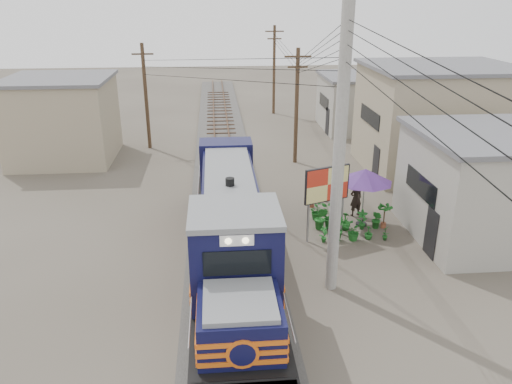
{
  "coord_description": "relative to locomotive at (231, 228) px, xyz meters",
  "views": [
    {
      "loc": [
        -0.52,
        -15.74,
        9.87
      ],
      "look_at": [
        1.13,
        3.53,
        2.2
      ],
      "focal_mm": 35.0,
      "sensor_mm": 36.0,
      "label": 1
    }
  ],
  "objects": [
    {
      "name": "track",
      "position": [
        0.0,
        8.71,
        -1.4
      ],
      "size": [
        1.15,
        70.0,
        0.12
      ],
      "color": "#51331E",
      "rests_on": "ground"
    },
    {
      "name": "wooden_pole_far",
      "position": [
        4.8,
        26.71,
        2.27
      ],
      "size": [
        1.6,
        0.24,
        7.5
      ],
      "color": "#4C3826",
      "rests_on": "ground"
    },
    {
      "name": "shophouse_front",
      "position": [
        11.5,
        1.71,
        0.7
      ],
      "size": [
        7.35,
        6.3,
        4.7
      ],
      "color": "gray",
      "rests_on": "ground"
    },
    {
      "name": "shophouse_mid",
      "position": [
        12.5,
        10.71,
        1.45
      ],
      "size": [
        8.4,
        7.35,
        6.2
      ],
      "color": "gray",
      "rests_on": "ground"
    },
    {
      "name": "shophouse_back",
      "position": [
        11.0,
        20.71,
        0.45
      ],
      "size": [
        6.3,
        6.3,
        4.2
      ],
      "color": "gray",
      "rests_on": "ground"
    },
    {
      "name": "power_lines",
      "position": [
        -0.14,
        7.21,
        5.9
      ],
      "size": [
        9.65,
        19.0,
        3.3
      ],
      "color": "black",
      "rests_on": "ground"
    },
    {
      "name": "utility_pole_main",
      "position": [
        3.5,
        -1.79,
        3.34
      ],
      "size": [
        0.4,
        0.4,
        10.0
      ],
      "color": "#9E9B93",
      "rests_on": "ground"
    },
    {
      "name": "wooden_pole_left",
      "position": [
        -5.0,
        16.71,
        2.01
      ],
      "size": [
        1.6,
        0.24,
        7.0
      ],
      "color": "#4C3826",
      "rests_on": "ground"
    },
    {
      "name": "billboard",
      "position": [
        4.11,
        2.13,
        0.73
      ],
      "size": [
        2.02,
        0.85,
        3.26
      ],
      "rotation": [
        0.0,
        0.0,
        0.36
      ],
      "color": "#99999E",
      "rests_on": "ground"
    },
    {
      "name": "market_umbrella",
      "position": [
        6.08,
        3.25,
        0.74
      ],
      "size": [
        2.49,
        2.49,
        2.73
      ],
      "rotation": [
        0.0,
        0.0,
        0.0
      ],
      "color": "black",
      "rests_on": "ground"
    },
    {
      "name": "shophouse_left",
      "position": [
        -10.0,
        14.71,
        0.95
      ],
      "size": [
        6.3,
        6.3,
        5.2
      ],
      "color": "gray",
      "rests_on": "ground"
    },
    {
      "name": "plant_nursery",
      "position": [
        4.85,
        2.76,
        -1.19
      ],
      "size": [
        3.17,
        3.03,
        1.08
      ],
      "color": "#1C6420",
      "rests_on": "ground"
    },
    {
      "name": "vendor",
      "position": [
        6.07,
        4.34,
        -0.79
      ],
      "size": [
        0.73,
        0.59,
        1.74
      ],
      "primitive_type": "imported",
      "rotation": [
        0.0,
        0.0,
        3.45
      ],
      "color": "black",
      "rests_on": "ground"
    },
    {
      "name": "ground",
      "position": [
        0.0,
        -1.29,
        -1.66
      ],
      "size": [
        120.0,
        120.0,
        0.0
      ],
      "primitive_type": "plane",
      "color": "#473F35",
      "rests_on": "ground"
    },
    {
      "name": "locomotive",
      "position": [
        0.0,
        0.0,
        0.0
      ],
      "size": [
        2.8,
        15.24,
        3.78
      ],
      "color": "black",
      "rests_on": "ground"
    },
    {
      "name": "wooden_pole_mid",
      "position": [
        4.5,
        12.71,
        2.01
      ],
      "size": [
        1.6,
        0.24,
        7.0
      ],
      "color": "#4C3826",
      "rests_on": "ground"
    },
    {
      "name": "ballast",
      "position": [
        0.0,
        8.71,
        -1.58
      ],
      "size": [
        3.6,
        70.0,
        0.16
      ],
      "primitive_type": "cube",
      "color": "#595651",
      "rests_on": "ground"
    }
  ]
}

